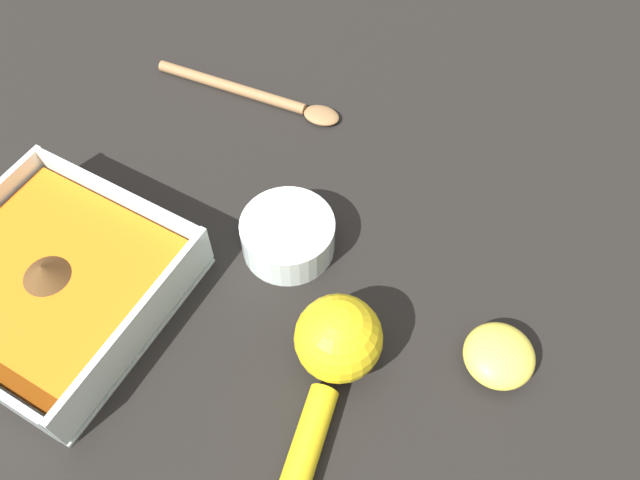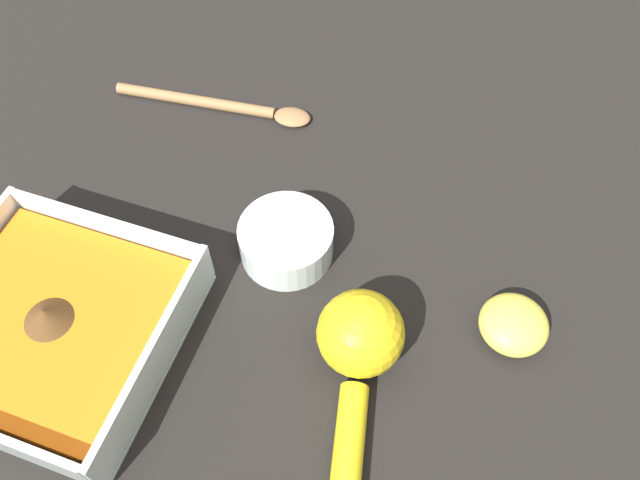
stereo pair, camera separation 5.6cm
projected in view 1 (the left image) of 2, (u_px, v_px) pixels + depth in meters
ground_plane at (99, 318)px, 0.54m from camera, size 4.00×4.00×0.00m
square_dish at (53, 286)px, 0.54m from camera, size 0.20×0.20×0.05m
spice_bowl at (288, 236)px, 0.57m from camera, size 0.09×0.09×0.04m
lemon_squeezer at (333, 356)px, 0.49m from camera, size 0.19×0.08×0.07m
lemon_half at (499, 356)px, 0.51m from camera, size 0.06×0.06×0.03m
wooden_spoon at (258, 95)px, 0.69m from camera, size 0.04×0.22×0.01m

